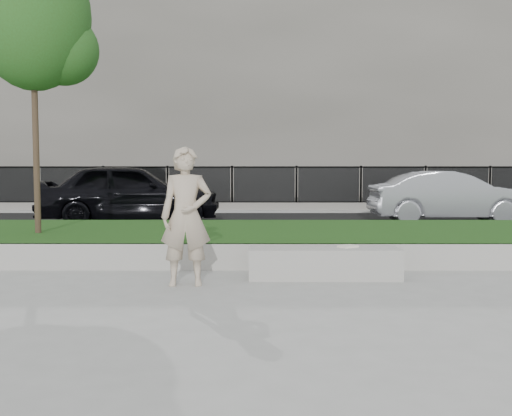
{
  "coord_description": "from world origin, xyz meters",
  "views": [
    {
      "loc": [
        0.27,
        -7.45,
        1.53
      ],
      "look_at": [
        0.25,
        1.2,
        0.93
      ],
      "focal_mm": 40.0,
      "sensor_mm": 36.0,
      "label": 1
    }
  ],
  "objects_px": {
    "stone_bench": "(324,263)",
    "young_tree": "(38,22)",
    "man": "(186,216)",
    "book": "(348,246)",
    "car_dark": "(130,193)",
    "car_silver": "(449,197)"
  },
  "relations": [
    {
      "from": "car_dark",
      "to": "young_tree",
      "type": "bearing_deg",
      "value": 166.67
    },
    {
      "from": "man",
      "to": "car_silver",
      "type": "relative_size",
      "value": 0.42
    },
    {
      "from": "young_tree",
      "to": "book",
      "type": "bearing_deg",
      "value": -22.28
    },
    {
      "from": "stone_bench",
      "to": "book",
      "type": "bearing_deg",
      "value": 10.23
    },
    {
      "from": "stone_bench",
      "to": "young_tree",
      "type": "distance_m",
      "value": 6.44
    },
    {
      "from": "stone_bench",
      "to": "car_silver",
      "type": "xyz_separation_m",
      "value": [
        4.36,
        7.85,
        0.53
      ]
    },
    {
      "from": "stone_bench",
      "to": "book",
      "type": "relative_size",
      "value": 8.59
    },
    {
      "from": "man",
      "to": "book",
      "type": "distance_m",
      "value": 2.3
    },
    {
      "from": "stone_bench",
      "to": "car_dark",
      "type": "xyz_separation_m",
      "value": [
        -4.38,
        7.54,
        0.65
      ]
    },
    {
      "from": "man",
      "to": "book",
      "type": "height_order",
      "value": "man"
    },
    {
      "from": "book",
      "to": "car_silver",
      "type": "relative_size",
      "value": 0.06
    },
    {
      "from": "book",
      "to": "stone_bench",
      "type": "bearing_deg",
      "value": 158.22
    },
    {
      "from": "young_tree",
      "to": "car_silver",
      "type": "relative_size",
      "value": 1.17
    },
    {
      "from": "man",
      "to": "young_tree",
      "type": "relative_size",
      "value": 0.36
    },
    {
      "from": "book",
      "to": "man",
      "type": "bearing_deg",
      "value": 161.1
    },
    {
      "from": "stone_bench",
      "to": "young_tree",
      "type": "xyz_separation_m",
      "value": [
        -4.71,
        2.13,
        3.83
      ]
    },
    {
      "from": "young_tree",
      "to": "car_silver",
      "type": "distance_m",
      "value": 11.22
    },
    {
      "from": "book",
      "to": "car_dark",
      "type": "height_order",
      "value": "car_dark"
    },
    {
      "from": "stone_bench",
      "to": "man",
      "type": "xyz_separation_m",
      "value": [
        -1.86,
        -0.45,
        0.69
      ]
    },
    {
      "from": "stone_bench",
      "to": "young_tree",
      "type": "height_order",
      "value": "young_tree"
    },
    {
      "from": "man",
      "to": "book",
      "type": "relative_size",
      "value": 7.43
    },
    {
      "from": "car_dark",
      "to": "stone_bench",
      "type": "bearing_deg",
      "value": -159.63
    }
  ]
}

